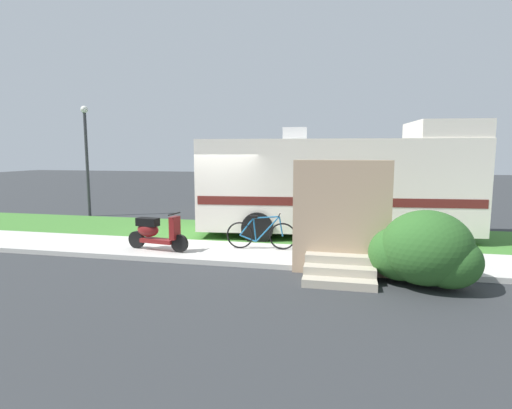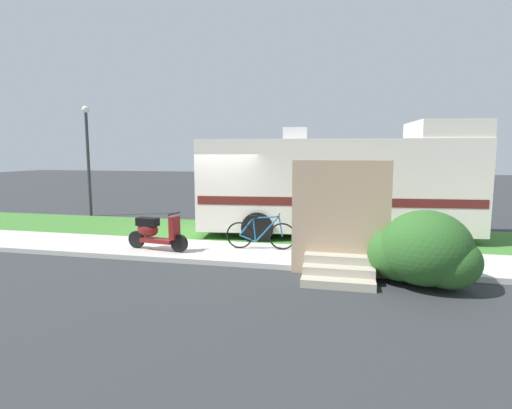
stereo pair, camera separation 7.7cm
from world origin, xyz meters
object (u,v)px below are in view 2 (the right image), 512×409
at_px(motorhome_rv, 339,184).
at_px(bottle_green, 360,252).
at_px(bicycle, 261,234).
at_px(pickup_truck_near, 263,190).
at_px(street_lamp_post, 88,150).
at_px(scooter, 155,232).

distance_m(motorhome_rv, bottle_green, 3.05).
bearing_deg(bicycle, bottle_green, -5.48).
distance_m(pickup_truck_near, street_lamp_post, 7.19).
bearing_deg(scooter, motorhome_rv, 34.94).
bearing_deg(bottle_green, street_lamp_post, 155.67).
bearing_deg(bicycle, scooter, -165.54).
height_order(motorhome_rv, street_lamp_post, street_lamp_post).
height_order(pickup_truck_near, bottle_green, pickup_truck_near).
height_order(bottle_green, street_lamp_post, street_lamp_post).
bearing_deg(motorhome_rv, street_lamp_post, 168.22).
bearing_deg(street_lamp_post, pickup_truck_near, 18.53).
bearing_deg(scooter, bottle_green, 4.91).
xyz_separation_m(bottle_green, street_lamp_post, (-10.41, 4.71, 2.40)).
relative_size(motorhome_rv, street_lamp_post, 1.86).
relative_size(motorhome_rv, scooter, 4.76).
relative_size(scooter, bottle_green, 5.99).
xyz_separation_m(motorhome_rv, street_lamp_post, (-9.82, 2.05, 1.01)).
height_order(scooter, pickup_truck_near, pickup_truck_near).
bearing_deg(scooter, street_lamp_post, 136.44).
relative_size(motorhome_rv, pickup_truck_near, 1.54).
bearing_deg(street_lamp_post, bottle_green, -24.33).
relative_size(motorhome_rv, bottle_green, 28.54).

